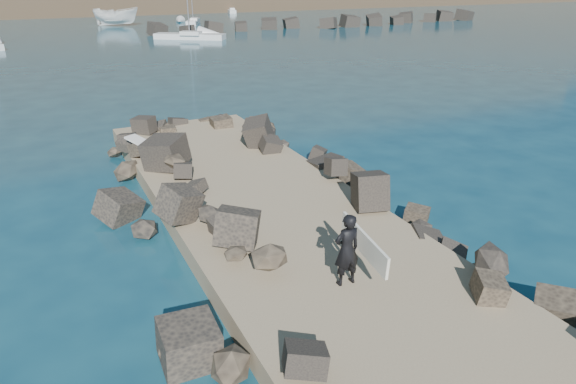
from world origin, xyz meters
The scene contains 11 objects.
ground centered at (0.00, 0.00, 0.00)m, with size 800.00×800.00×0.00m, color #0F384C.
jetty centered at (0.00, -2.00, 0.30)m, with size 6.00×26.00×0.60m, color #8C7759.
riprap_left centered at (-2.90, -1.50, 0.50)m, with size 2.60×22.00×1.00m, color black.
riprap_right centered at (2.90, -1.50, 0.50)m, with size 2.60×22.00×1.00m, color black.
breakwater_secondary centered at (35.00, 55.00, 0.60)m, with size 52.00×4.00×1.20m, color black.
surfboard_resting centered at (-2.37, 6.00, 1.04)m, with size 0.53×2.12×0.07m, color white.
boat_imported centered at (6.72, 70.79, 1.34)m, with size 2.60×6.92×2.67m, color white.
surfer_with_board centered at (-0.18, -4.44, 1.47)m, with size 0.91×2.14×1.73m.
sailboat_c centered at (11.60, 48.93, 0.35)m, with size 7.88×6.40×9.97m.
sailboat_f centered at (31.97, 90.01, 0.35)m, with size 2.45×6.05×7.25m.
sailboat_d centered at (17.89, 68.72, 0.35)m, with size 4.00×6.76×8.14m.
Camera 1 is at (-5.80, -12.79, 7.08)m, focal length 32.00 mm.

